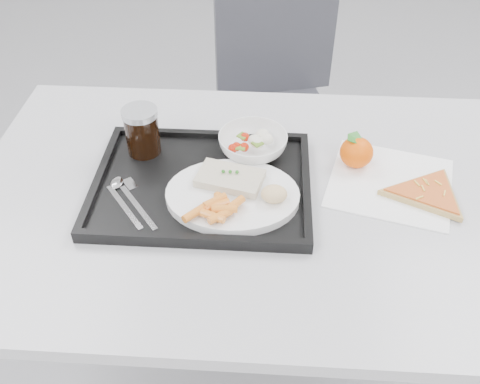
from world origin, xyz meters
TOP-DOWN VIEW (x-y plane):
  - table at (0.00, 0.30)m, footprint 1.20×0.80m
  - chair at (0.04, 1.08)m, footprint 0.52×0.52m
  - tray at (-0.10, 0.30)m, footprint 0.45×0.35m
  - dinner_plate at (-0.04, 0.26)m, footprint 0.27×0.27m
  - fish_fillet at (-0.04, 0.29)m, footprint 0.15×0.11m
  - bread_roll at (0.05, 0.24)m, footprint 0.06×0.06m
  - salad_bowl at (-0.00, 0.41)m, footprint 0.15×0.15m
  - cola_glass at (-0.25, 0.41)m, footprint 0.08×0.08m
  - cutlery at (-0.25, 0.25)m, footprint 0.13×0.16m
  - napkin at (0.29, 0.34)m, footprint 0.30×0.30m
  - tangerine at (0.22, 0.40)m, footprint 0.08×0.08m
  - pizza_slice at (0.36, 0.30)m, footprint 0.21×0.21m
  - carrot_pile at (-0.06, 0.19)m, footprint 0.12×0.08m
  - salad_contents at (0.00, 0.41)m, footprint 0.10×0.08m

SIDE VIEW (x-z plane):
  - chair at x=0.04m, z-range 0.07..1.00m
  - table at x=0.00m, z-range 0.31..1.06m
  - napkin at x=0.29m, z-range 0.75..0.75m
  - tray at x=-0.10m, z-range 0.75..0.77m
  - pizza_slice at x=0.36m, z-range 0.75..0.77m
  - cutlery at x=-0.25m, z-range 0.76..0.77m
  - dinner_plate at x=-0.04m, z-range 0.77..0.78m
  - tangerine at x=0.22m, z-range 0.75..0.82m
  - salad_bowl at x=0.00m, z-range 0.77..0.81m
  - fish_fillet at x=-0.04m, z-range 0.78..0.80m
  - carrot_pile at x=-0.06m, z-range 0.78..0.81m
  - bread_roll at x=0.05m, z-range 0.78..0.82m
  - salad_contents at x=0.00m, z-range 0.79..0.81m
  - cola_glass at x=-0.25m, z-range 0.77..0.88m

